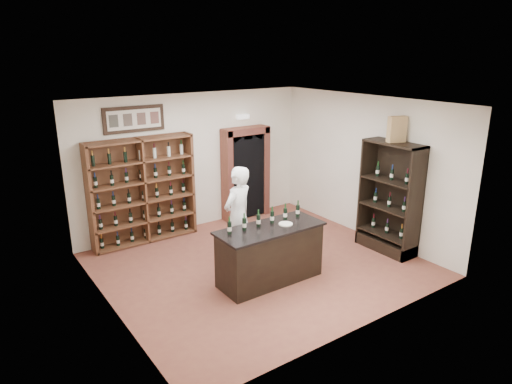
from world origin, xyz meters
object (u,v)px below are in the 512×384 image
Objects in this scene: wine_crate at (397,129)px; shopkeeper at (238,216)px; side_cabinet at (389,214)px; counter_bottle_0 at (229,228)px; tasting_counter at (270,255)px; wine_shelf at (142,191)px.

shopkeeper is at bearing 176.10° from wine_crate.
counter_bottle_0 is at bearing 172.73° from side_cabinet.
tasting_counter is 0.96m from counter_bottle_0.
wine_shelf is 2.82m from counter_bottle_0.
shopkeeper is at bearing 95.45° from tasting_counter.
shopkeeper is at bearing 157.23° from side_cabinet.
counter_bottle_0 is (0.38, -2.79, 0.01)m from wine_shelf.
wine_shelf reaches higher than tasting_counter.
counter_bottle_0 is at bearing -82.25° from wine_shelf.
side_cabinet is 3.05m from shopkeeper.
side_cabinet is at bearing -40.21° from wine_shelf.
shopkeeper is (-0.08, 0.88, 0.45)m from tasting_counter.
wine_crate reaches higher than tasting_counter.
wine_crate is at bearing 137.64° from shopkeeper.
side_cabinet is (3.44, -0.44, -0.35)m from counter_bottle_0.
counter_bottle_0 is 0.14× the size of side_cabinet.
wine_shelf is 5.02m from side_cabinet.
tasting_counter is 6.27× the size of counter_bottle_0.
side_cabinet is 4.52× the size of wine_crate.
wine_crate is at bearing -7.23° from counter_bottle_0.
wine_shelf is at bearing 158.64° from wine_crate.
tasting_counter is at bearing 75.85° from shopkeeper.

